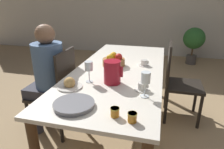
{
  "coord_description": "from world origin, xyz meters",
  "views": [
    {
      "loc": [
        0.4,
        -1.89,
        1.42
      ],
      "look_at": [
        0.0,
        -0.31,
        0.78
      ],
      "focal_mm": 32.0,
      "sensor_mm": 36.0,
      "label": 1
    }
  ],
  "objects_px": {
    "teacup_near_person": "(142,87)",
    "jam_jar_red": "(115,112)",
    "jam_jar_amber": "(132,117)",
    "fruit_bowl": "(114,61)",
    "red_pitcher": "(112,72)",
    "wine_glass_water": "(89,67)",
    "wine_glass_juice": "(146,79)",
    "chair_person_side": "(58,91)",
    "bread_plate": "(70,84)",
    "serving_tray": "(74,104)",
    "teacup_across": "(144,63)",
    "chair_opposite": "(178,80)",
    "potted_plant": "(194,40)",
    "person_seated": "(47,72)"
  },
  "relations": [
    {
      "from": "teacup_near_person",
      "to": "jam_jar_red",
      "type": "xyz_separation_m",
      "value": [
        -0.12,
        -0.42,
        0.01
      ]
    },
    {
      "from": "jam_jar_amber",
      "to": "fruit_bowl",
      "type": "distance_m",
      "value": 1.03
    },
    {
      "from": "red_pitcher",
      "to": "teacup_near_person",
      "type": "height_order",
      "value": "red_pitcher"
    },
    {
      "from": "wine_glass_water",
      "to": "wine_glass_juice",
      "type": "height_order",
      "value": "wine_glass_juice"
    },
    {
      "from": "chair_person_side",
      "to": "bread_plate",
      "type": "height_order",
      "value": "chair_person_side"
    },
    {
      "from": "serving_tray",
      "to": "teacup_near_person",
      "type": "bearing_deg",
      "value": 41.29
    },
    {
      "from": "teacup_across",
      "to": "bread_plate",
      "type": "height_order",
      "value": "bread_plate"
    },
    {
      "from": "fruit_bowl",
      "to": "serving_tray",
      "type": "bearing_deg",
      "value": -93.57
    },
    {
      "from": "chair_opposite",
      "to": "red_pitcher",
      "type": "height_order",
      "value": "chair_opposite"
    },
    {
      "from": "potted_plant",
      "to": "wine_glass_water",
      "type": "bearing_deg",
      "value": -111.77
    },
    {
      "from": "chair_person_side",
      "to": "potted_plant",
      "type": "distance_m",
      "value": 3.37
    },
    {
      "from": "chair_person_side",
      "to": "chair_opposite",
      "type": "xyz_separation_m",
      "value": [
        1.24,
        0.6,
        0.0
      ]
    },
    {
      "from": "teacup_across",
      "to": "jam_jar_red",
      "type": "height_order",
      "value": "teacup_across"
    },
    {
      "from": "teacup_across",
      "to": "teacup_near_person",
      "type": "bearing_deg",
      "value": -85.48
    },
    {
      "from": "fruit_bowl",
      "to": "person_seated",
      "type": "bearing_deg",
      "value": -155.48
    },
    {
      "from": "bread_plate",
      "to": "fruit_bowl",
      "type": "bearing_deg",
      "value": 70.92
    },
    {
      "from": "red_pitcher",
      "to": "teacup_across",
      "type": "bearing_deg",
      "value": 67.95
    },
    {
      "from": "wine_glass_water",
      "to": "fruit_bowl",
      "type": "distance_m",
      "value": 0.49
    },
    {
      "from": "serving_tray",
      "to": "potted_plant",
      "type": "bearing_deg",
      "value": 71.25
    },
    {
      "from": "chair_person_side",
      "to": "chair_opposite",
      "type": "bearing_deg",
      "value": -64.26
    },
    {
      "from": "chair_person_side",
      "to": "teacup_across",
      "type": "relative_size",
      "value": 7.68
    },
    {
      "from": "chair_person_side",
      "to": "serving_tray",
      "type": "distance_m",
      "value": 0.83
    },
    {
      "from": "teacup_near_person",
      "to": "jam_jar_amber",
      "type": "distance_m",
      "value": 0.45
    },
    {
      "from": "teacup_across",
      "to": "jam_jar_amber",
      "type": "bearing_deg",
      "value": -87.95
    },
    {
      "from": "jam_jar_amber",
      "to": "serving_tray",
      "type": "bearing_deg",
      "value": 168.98
    },
    {
      "from": "wine_glass_water",
      "to": "teacup_across",
      "type": "bearing_deg",
      "value": 53.46
    },
    {
      "from": "chair_opposite",
      "to": "fruit_bowl",
      "type": "bearing_deg",
      "value": -65.04
    },
    {
      "from": "jam_jar_red",
      "to": "fruit_bowl",
      "type": "height_order",
      "value": "fruit_bowl"
    },
    {
      "from": "wine_glass_juice",
      "to": "teacup_near_person",
      "type": "height_order",
      "value": "wine_glass_juice"
    },
    {
      "from": "wine_glass_water",
      "to": "fruit_bowl",
      "type": "xyz_separation_m",
      "value": [
        0.1,
        0.48,
        -0.08
      ]
    },
    {
      "from": "red_pitcher",
      "to": "jam_jar_amber",
      "type": "bearing_deg",
      "value": -64.07
    },
    {
      "from": "potted_plant",
      "to": "fruit_bowl",
      "type": "bearing_deg",
      "value": -113.42
    },
    {
      "from": "bread_plate",
      "to": "jam_jar_red",
      "type": "relative_size",
      "value": 3.46
    },
    {
      "from": "wine_glass_juice",
      "to": "potted_plant",
      "type": "bearing_deg",
      "value": 77.04
    },
    {
      "from": "potted_plant",
      "to": "chair_person_side",
      "type": "bearing_deg",
      "value": -120.08
    },
    {
      "from": "chair_person_side",
      "to": "fruit_bowl",
      "type": "height_order",
      "value": "chair_person_side"
    },
    {
      "from": "teacup_across",
      "to": "chair_opposite",
      "type": "bearing_deg",
      "value": 32.1
    },
    {
      "from": "teacup_across",
      "to": "potted_plant",
      "type": "bearing_deg",
      "value": 72.01
    },
    {
      "from": "jam_jar_amber",
      "to": "bread_plate",
      "type": "bearing_deg",
      "value": 148.31
    },
    {
      "from": "teacup_across",
      "to": "jam_jar_red",
      "type": "xyz_separation_m",
      "value": [
        -0.07,
        -1.03,
        0.01
      ]
    },
    {
      "from": "chair_person_side",
      "to": "serving_tray",
      "type": "bearing_deg",
      "value": -141.81
    },
    {
      "from": "chair_person_side",
      "to": "bread_plate",
      "type": "distance_m",
      "value": 0.55
    },
    {
      "from": "serving_tray",
      "to": "fruit_bowl",
      "type": "xyz_separation_m",
      "value": [
        0.06,
        0.89,
        0.04
      ]
    },
    {
      "from": "chair_person_side",
      "to": "fruit_bowl",
      "type": "bearing_deg",
      "value": -63.26
    },
    {
      "from": "chair_opposite",
      "to": "bread_plate",
      "type": "distance_m",
      "value": 1.34
    },
    {
      "from": "chair_opposite",
      "to": "bread_plate",
      "type": "xyz_separation_m",
      "value": [
        -0.92,
        -0.95,
        0.26
      ]
    },
    {
      "from": "teacup_across",
      "to": "potted_plant",
      "type": "distance_m",
      "value": 2.7
    },
    {
      "from": "red_pitcher",
      "to": "jam_jar_amber",
      "type": "xyz_separation_m",
      "value": [
        0.25,
        -0.52,
        -0.07
      ]
    },
    {
      "from": "chair_opposite",
      "to": "person_seated",
      "type": "xyz_separation_m",
      "value": [
        -1.33,
        -0.61,
        0.21
      ]
    },
    {
      "from": "chair_opposite",
      "to": "teacup_near_person",
      "type": "bearing_deg",
      "value": -21.64
    }
  ]
}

